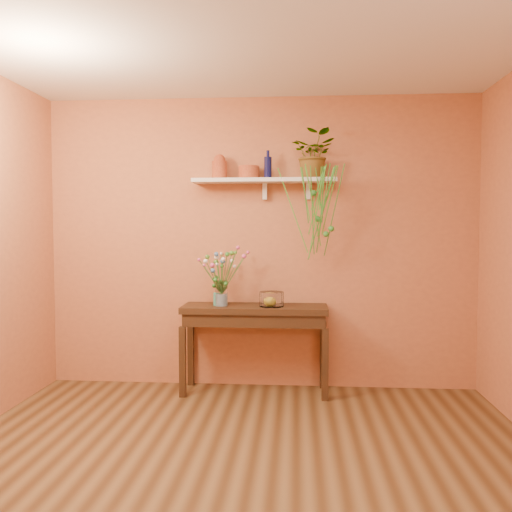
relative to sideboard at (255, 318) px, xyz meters
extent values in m
plane|color=brown|center=(0.03, -1.77, -0.68)|extent=(4.00, 4.00, 0.00)
plane|color=silver|center=(0.03, -1.77, 2.02)|extent=(4.00, 4.00, 0.00)
cube|color=#C17546|center=(0.03, 0.23, 0.67)|extent=(4.00, 0.04, 2.70)
cube|color=#C17546|center=(0.03, -3.77, 0.67)|extent=(4.00, 0.04, 2.70)
cube|color=#382316|center=(0.00, 0.00, 0.09)|extent=(1.30, 0.42, 0.06)
cube|color=#382316|center=(0.00, 0.00, 0.00)|extent=(1.25, 0.39, 0.11)
cube|color=#382316|center=(-0.62, -0.18, -0.36)|extent=(0.06, 0.06, 0.62)
cube|color=#382316|center=(0.62, -0.18, -0.36)|extent=(0.06, 0.06, 0.62)
cube|color=#382316|center=(-0.62, 0.18, -0.36)|extent=(0.06, 0.06, 0.62)
cube|color=#382316|center=(0.62, 0.18, -0.36)|extent=(0.06, 0.06, 0.62)
cube|color=white|center=(0.08, 0.10, 1.24)|extent=(1.30, 0.24, 0.04)
cube|color=white|center=(0.08, 0.19, 1.15)|extent=(0.04, 0.05, 0.15)
cube|color=white|center=(0.48, 0.19, 1.15)|extent=(0.04, 0.05, 0.15)
cylinder|color=#B95C33|center=(-0.33, 0.11, 1.34)|extent=(0.15, 0.15, 0.16)
sphere|color=#B95C33|center=(-0.33, 0.11, 1.43)|extent=(0.11, 0.11, 0.11)
cylinder|color=#B95C33|center=(-0.06, 0.13, 1.32)|extent=(0.23, 0.23, 0.12)
cylinder|color=#0C0F3D|center=(0.11, 0.11, 1.36)|extent=(0.08, 0.08, 0.19)
cylinder|color=#0C0F3D|center=(0.11, 0.11, 1.49)|extent=(0.03, 0.03, 0.06)
imported|color=#2F7A29|center=(0.53, 0.10, 1.47)|extent=(0.45, 0.41, 0.42)
cylinder|color=#2F7A29|center=(0.51, -0.10, 0.96)|extent=(0.05, 0.22, 0.76)
cylinder|color=green|center=(0.62, -0.02, 1.04)|extent=(0.15, 0.09, 0.61)
cylinder|color=green|center=(0.58, -0.04, 1.16)|extent=(0.02, 0.12, 0.36)
cylinder|color=#2F7A29|center=(0.60, -0.13, 0.97)|extent=(0.10, 0.40, 0.75)
cylinder|color=green|center=(0.55, -0.01, 0.94)|extent=(0.14, 0.08, 0.80)
cylinder|color=green|center=(0.66, -0.06, 1.05)|extent=(0.13, 0.24, 0.59)
cylinder|color=#2F7A29|center=(0.45, -0.05, 1.10)|extent=(0.07, 0.10, 0.49)
cylinder|color=green|center=(0.66, -0.06, 1.17)|extent=(0.10, 0.19, 0.36)
cylinder|color=green|center=(0.59, -0.04, 1.16)|extent=(0.04, 0.08, 0.37)
cylinder|color=#2F7A29|center=(0.69, -0.11, 0.95)|extent=(0.15, 0.37, 0.78)
cylinder|color=green|center=(0.55, -0.11, 1.05)|extent=(0.15, 0.33, 0.59)
cylinder|color=green|center=(0.60, -0.06, 1.07)|extent=(0.05, 0.20, 0.55)
cylinder|color=#2F7A29|center=(0.57, -0.03, 1.12)|extent=(0.07, 0.02, 0.44)
cylinder|color=green|center=(0.56, -0.07, 1.16)|extent=(0.12, 0.08, 0.37)
cylinder|color=green|center=(0.45, -0.04, 1.11)|extent=(0.09, 0.08, 0.47)
cylinder|color=#2F7A29|center=(0.60, -0.08, 1.10)|extent=(0.01, 0.13, 0.48)
cylinder|color=green|center=(0.50, -0.03, 1.11)|extent=(0.12, 0.19, 0.47)
cylinder|color=green|center=(0.34, 0.00, 0.97)|extent=(0.28, 0.06, 0.75)
cylinder|color=#2F7A29|center=(0.59, -0.06, 0.93)|extent=(0.23, 0.26, 0.82)
cylinder|color=green|center=(0.52, -0.11, 1.00)|extent=(0.16, 0.40, 0.70)
sphere|color=#2F7A29|center=(0.56, -0.03, 0.89)|extent=(0.05, 0.05, 0.05)
sphere|color=#2F7A29|center=(0.67, -0.09, 0.81)|extent=(0.05, 0.05, 0.05)
sphere|color=#2F7A29|center=(0.52, -0.10, 1.12)|extent=(0.05, 0.05, 0.05)
sphere|color=#2F7A29|center=(0.63, -0.08, 0.76)|extent=(0.05, 0.05, 0.05)
cylinder|color=white|center=(-0.30, -0.04, 0.23)|extent=(0.11, 0.11, 0.23)
cylinder|color=silver|center=(-0.30, -0.04, 0.17)|extent=(0.10, 0.10, 0.11)
cylinder|color=#386B28|center=(-0.31, -0.10, 0.41)|extent=(0.03, 0.14, 0.36)
sphere|color=#4874AA|center=(-0.32, -0.17, 0.59)|extent=(0.04, 0.04, 0.04)
cylinder|color=#386B28|center=(-0.28, -0.12, 0.39)|extent=(0.04, 0.17, 0.32)
sphere|color=white|center=(-0.26, -0.20, 0.54)|extent=(0.04, 0.04, 0.04)
cylinder|color=#386B28|center=(-0.26, -0.10, 0.41)|extent=(0.07, 0.14, 0.36)
sphere|color=#2F7A29|center=(-0.23, -0.17, 0.58)|extent=(0.04, 0.04, 0.04)
cylinder|color=#386B28|center=(-0.23, -0.09, 0.41)|extent=(0.14, 0.12, 0.38)
sphere|color=#569634|center=(-0.16, -0.15, 0.60)|extent=(0.03, 0.03, 0.03)
cylinder|color=#386B28|center=(-0.23, -0.06, 0.35)|extent=(0.13, 0.05, 0.25)
sphere|color=white|center=(-0.17, -0.08, 0.47)|extent=(0.03, 0.03, 0.03)
cylinder|color=#386B28|center=(-0.25, -0.04, 0.41)|extent=(0.10, 0.01, 0.36)
sphere|color=#569634|center=(-0.20, -0.03, 0.59)|extent=(0.04, 0.04, 0.04)
cylinder|color=#386B28|center=(-0.18, 0.00, 0.41)|extent=(0.23, 0.08, 0.37)
sphere|color=#E34D93|center=(-0.06, 0.03, 0.59)|extent=(0.03, 0.03, 0.03)
cylinder|color=#386B28|center=(-0.20, 0.00, 0.39)|extent=(0.20, 0.08, 0.34)
sphere|color=#E34D93|center=(-0.10, 0.03, 0.56)|extent=(0.04, 0.04, 0.04)
cylinder|color=#386B28|center=(-0.23, 0.01, 0.43)|extent=(0.14, 0.10, 0.41)
sphere|color=#E34D93|center=(-0.16, 0.06, 0.64)|extent=(0.04, 0.04, 0.04)
cylinder|color=#386B28|center=(-0.26, 0.05, 0.37)|extent=(0.08, 0.17, 0.29)
sphere|color=white|center=(-0.22, 0.13, 0.51)|extent=(0.04, 0.04, 0.04)
cylinder|color=#386B28|center=(-0.29, -0.01, 0.37)|extent=(0.01, 0.06, 0.29)
sphere|color=#4874AA|center=(-0.29, 0.02, 0.51)|extent=(0.05, 0.05, 0.05)
cylinder|color=#386B28|center=(-0.31, 0.09, 0.40)|extent=(0.04, 0.26, 0.35)
sphere|color=white|center=(-0.33, 0.22, 0.57)|extent=(0.03, 0.03, 0.03)
cylinder|color=#386B28|center=(-0.30, 0.03, 0.35)|extent=(0.02, 0.15, 0.24)
sphere|color=#2F7A29|center=(-0.31, 0.11, 0.47)|extent=(0.04, 0.04, 0.04)
cylinder|color=#386B28|center=(-0.33, 0.03, 0.36)|extent=(0.07, 0.15, 0.28)
sphere|color=#569634|center=(-0.37, 0.10, 0.50)|extent=(0.05, 0.05, 0.05)
cylinder|color=#386B28|center=(-0.32, -0.02, 0.36)|extent=(0.05, 0.03, 0.26)
sphere|color=white|center=(-0.34, -0.01, 0.49)|extent=(0.03, 0.03, 0.03)
cylinder|color=#386B28|center=(-0.37, 0.02, 0.39)|extent=(0.15, 0.11, 0.33)
sphere|color=#569634|center=(-0.44, 0.07, 0.55)|extent=(0.04, 0.04, 0.04)
cylinder|color=#386B28|center=(-0.38, -0.03, 0.35)|extent=(0.17, 0.02, 0.25)
sphere|color=#E34D93|center=(-0.46, -0.02, 0.48)|extent=(0.03, 0.03, 0.03)
cylinder|color=#386B28|center=(-0.34, -0.04, 0.35)|extent=(0.09, 0.01, 0.26)
sphere|color=#E34D93|center=(-0.38, -0.04, 0.48)|extent=(0.05, 0.05, 0.05)
cylinder|color=#386B28|center=(-0.39, -0.08, 0.38)|extent=(0.19, 0.11, 0.31)
sphere|color=#E34D93|center=(-0.48, -0.13, 0.54)|extent=(0.03, 0.03, 0.03)
cylinder|color=#386B28|center=(-0.35, -0.12, 0.38)|extent=(0.11, 0.17, 0.31)
sphere|color=white|center=(-0.41, -0.20, 0.53)|extent=(0.04, 0.04, 0.04)
cylinder|color=#386B28|center=(-0.32, -0.11, 0.34)|extent=(0.05, 0.16, 0.22)
sphere|color=#4874AA|center=(-0.35, -0.19, 0.44)|extent=(0.04, 0.04, 0.04)
cylinder|color=#386B28|center=(-0.31, -0.09, 0.39)|extent=(0.03, 0.11, 0.34)
sphere|color=white|center=(-0.32, -0.15, 0.56)|extent=(0.05, 0.05, 0.05)
sphere|color=#2F7A29|center=(-0.33, -0.15, 0.36)|extent=(0.04, 0.04, 0.04)
sphere|color=#2F7A29|center=(-0.36, 0.04, 0.36)|extent=(0.04, 0.04, 0.04)
sphere|color=#2F7A29|center=(-0.37, -0.01, 0.29)|extent=(0.04, 0.04, 0.04)
sphere|color=#2F7A29|center=(-0.25, -0.09, 0.32)|extent=(0.04, 0.04, 0.04)
sphere|color=#2F7A29|center=(-0.31, 0.01, 0.33)|extent=(0.04, 0.04, 0.04)
sphere|color=#2F7A29|center=(-0.36, -0.01, 0.36)|extent=(0.04, 0.04, 0.04)
cylinder|color=white|center=(0.15, -0.04, 0.18)|extent=(0.22, 0.22, 0.13)
cylinder|color=white|center=(0.15, -0.04, 0.12)|extent=(0.21, 0.21, 0.01)
sphere|color=yellow|center=(0.14, -0.05, 0.16)|extent=(0.09, 0.09, 0.09)
cube|color=teal|center=(-0.34, -0.02, 0.17)|extent=(0.06, 0.05, 0.12)
camera|label=1|loc=(0.37, -4.73, 0.81)|focal=37.25mm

